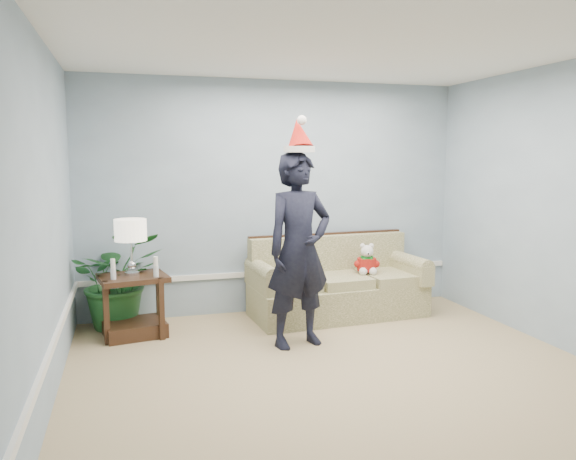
# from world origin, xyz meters

# --- Properties ---
(room_shell) EXTENTS (4.54, 5.04, 2.74)m
(room_shell) POSITION_xyz_m (0.00, 0.00, 1.35)
(room_shell) COLOR tan
(room_shell) RESTS_ON ground
(wainscot_trim) EXTENTS (4.49, 4.99, 0.06)m
(wainscot_trim) POSITION_xyz_m (-1.18, 1.18, 0.45)
(wainscot_trim) COLOR white
(wainscot_trim) RESTS_ON room_shell
(sofa) EXTENTS (2.01, 0.96, 0.92)m
(sofa) POSITION_xyz_m (0.62, 2.09, 0.33)
(sofa) COLOR brown
(sofa) RESTS_ON room_shell
(side_table) EXTENTS (0.74, 0.66, 0.63)m
(side_table) POSITION_xyz_m (-1.64, 1.92, 0.25)
(side_table) COLOR #3E2316
(side_table) RESTS_ON room_shell
(table_lamp) EXTENTS (0.32, 0.32, 0.57)m
(table_lamp) POSITION_xyz_m (-1.65, 1.96, 1.06)
(table_lamp) COLOR silver
(table_lamp) RESTS_ON side_table
(candle_pair) EXTENTS (0.46, 0.05, 0.20)m
(candle_pair) POSITION_xyz_m (-1.63, 1.78, 0.72)
(candle_pair) COLOR silver
(candle_pair) RESTS_ON side_table
(houseplant) EXTENTS (1.05, 0.95, 1.04)m
(houseplant) POSITION_xyz_m (-1.80, 2.28, 0.52)
(houseplant) COLOR #225E29
(houseplant) RESTS_ON room_shell
(man) EXTENTS (0.77, 0.60, 1.87)m
(man) POSITION_xyz_m (-0.11, 1.19, 0.94)
(man) COLOR black
(man) RESTS_ON room_shell
(santa_hat) EXTENTS (0.33, 0.36, 0.35)m
(santa_hat) POSITION_xyz_m (-0.11, 1.21, 2.01)
(santa_hat) COLOR silver
(santa_hat) RESTS_ON man
(teddy_bear) EXTENTS (0.26, 0.27, 0.36)m
(teddy_bear) POSITION_xyz_m (0.96, 2.00, 0.61)
(teddy_bear) COLOR silver
(teddy_bear) RESTS_ON sofa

